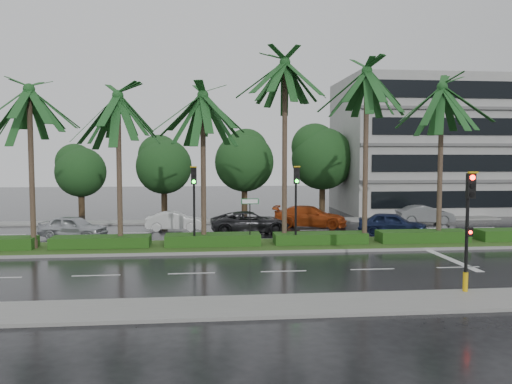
{
  "coord_description": "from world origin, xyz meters",
  "views": [
    {
      "loc": [
        -3.34,
        -26.27,
        4.98
      ],
      "look_at": [
        -0.57,
        1.5,
        3.03
      ],
      "focal_mm": 35.0,
      "sensor_mm": 36.0,
      "label": 1
    }
  ],
  "objects": [
    {
      "name": "median",
      "position": [
        0.0,
        1.0,
        0.08
      ],
      "size": [
        36.0,
        4.0,
        0.15
      ],
      "color": "gray",
      "rests_on": "ground"
    },
    {
      "name": "bg_trees",
      "position": [
        1.72,
        17.59,
        4.71
      ],
      "size": [
        32.62,
        5.55,
        8.01
      ],
      "color": "#382619",
      "rests_on": "ground"
    },
    {
      "name": "lane_markings",
      "position": [
        3.04,
        -0.43,
        0.01
      ],
      "size": [
        34.0,
        13.06,
        0.01
      ],
      "color": "silver",
      "rests_on": "ground"
    },
    {
      "name": "ground",
      "position": [
        0.0,
        0.0,
        0.0
      ],
      "size": [
        120.0,
        120.0,
        0.0
      ],
      "primitive_type": "plane",
      "color": "black",
      "rests_on": "ground"
    },
    {
      "name": "signal_median_left",
      "position": [
        -4.0,
        0.3,
        3.0
      ],
      "size": [
        0.34,
        0.42,
        4.36
      ],
      "color": "black",
      "rests_on": "median"
    },
    {
      "name": "far_sidewalk",
      "position": [
        0.0,
        12.0,
        0.06
      ],
      "size": [
        40.0,
        2.0,
        0.12
      ],
      "primitive_type": "cube",
      "color": "slate",
      "rests_on": "ground"
    },
    {
      "name": "car_grey",
      "position": [
        13.0,
        9.53,
        0.68
      ],
      "size": [
        1.76,
        4.25,
        1.37
      ],
      "primitive_type": "imported",
      "rotation": [
        0.0,
        0.0,
        1.49
      ],
      "color": "#5A5C5F",
      "rests_on": "ground"
    },
    {
      "name": "signal_median_right",
      "position": [
        1.5,
        0.3,
        3.0
      ],
      "size": [
        0.34,
        0.42,
        4.36
      ],
      "color": "black",
      "rests_on": "median"
    },
    {
      "name": "street_sign",
      "position": [
        -1.0,
        0.48,
        2.12
      ],
      "size": [
        0.95,
        0.09,
        2.6
      ],
      "color": "black",
      "rests_on": "median"
    },
    {
      "name": "car_red",
      "position": [
        4.0,
        8.52,
        0.76
      ],
      "size": [
        3.51,
        5.59,
        1.51
      ],
      "primitive_type": "imported",
      "rotation": [
        0.0,
        0.0,
        1.28
      ],
      "color": "#A53A12",
      "rests_on": "ground"
    },
    {
      "name": "building",
      "position": [
        17.0,
        18.0,
        6.0
      ],
      "size": [
        16.0,
        10.0,
        12.0
      ],
      "primitive_type": "cube",
      "color": "gray",
      "rests_on": "ground"
    },
    {
      "name": "car_silver",
      "position": [
        -11.5,
        5.05,
        0.7
      ],
      "size": [
        2.67,
        4.41,
        1.41
      ],
      "primitive_type": "imported",
      "rotation": [
        0.0,
        0.0,
        1.31
      ],
      "color": "#B9BCC2",
      "rests_on": "ground"
    },
    {
      "name": "hedge",
      "position": [
        0.0,
        1.0,
        0.45
      ],
      "size": [
        35.2,
        1.4,
        0.6
      ],
      "color": "#184213",
      "rests_on": "median"
    },
    {
      "name": "car_blue",
      "position": [
        8.5,
        4.4,
        0.73
      ],
      "size": [
        3.25,
        4.61,
        1.46
      ],
      "primitive_type": "imported",
      "rotation": [
        0.0,
        0.0,
        1.17
      ],
      "color": "#172145",
      "rests_on": "ground"
    },
    {
      "name": "car_white",
      "position": [
        -5.5,
        7.84,
        0.64
      ],
      "size": [
        1.44,
        3.9,
        1.27
      ],
      "primitive_type": "imported",
      "rotation": [
        0.0,
        0.0,
        1.55
      ],
      "color": "silver",
      "rests_on": "ground"
    },
    {
      "name": "car_darkgrey",
      "position": [
        -0.5,
        6.06,
        0.72
      ],
      "size": [
        2.79,
        5.34,
        1.44
      ],
      "primitive_type": "imported",
      "rotation": [
        0.0,
        0.0,
        1.65
      ],
      "color": "#242427",
      "rests_on": "ground"
    },
    {
      "name": "signal_near",
      "position": [
        6.0,
        -9.39,
        2.5
      ],
      "size": [
        0.34,
        0.45,
        4.36
      ],
      "color": "black",
      "rests_on": "near_sidewalk"
    },
    {
      "name": "near_sidewalk",
      "position": [
        0.0,
        -10.2,
        0.06
      ],
      "size": [
        40.0,
        2.4,
        0.12
      ],
      "primitive_type": "cube",
      "color": "slate",
      "rests_on": "ground"
    },
    {
      "name": "palm_row",
      "position": [
        -1.24,
        1.02,
        8.32
      ],
      "size": [
        26.3,
        4.2,
        10.84
      ],
      "color": "#3D2F23",
      "rests_on": "median"
    }
  ]
}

